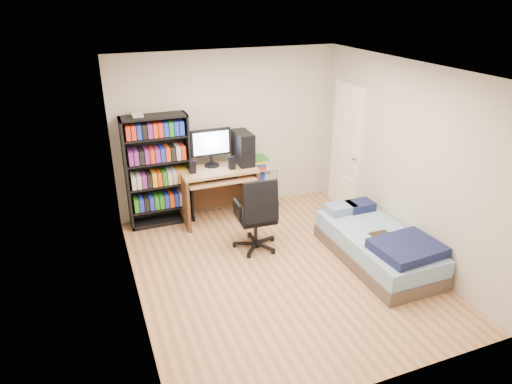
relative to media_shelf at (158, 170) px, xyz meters
name	(u,v)px	position (x,y,z in m)	size (l,w,h in m)	color
room	(282,179)	(1.14, -1.84, 0.39)	(3.58, 4.08, 2.58)	tan
media_shelf	(158,170)	(0.00, 0.00, 0.00)	(0.94, 0.31, 1.74)	black
computer_desk	(224,171)	(0.96, -0.13, -0.10)	(1.12, 0.65, 1.41)	tan
office_chair	(257,227)	(1.06, -1.25, -0.52)	(0.66, 0.66, 1.06)	black
wire_cart	(257,175)	(1.53, -0.07, -0.28)	(0.58, 0.44, 0.89)	white
bed	(379,246)	(2.43, -2.11, -0.63)	(0.90, 1.80, 0.51)	brown
door	(346,148)	(2.87, -0.49, 0.14)	(0.12, 0.80, 2.00)	white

